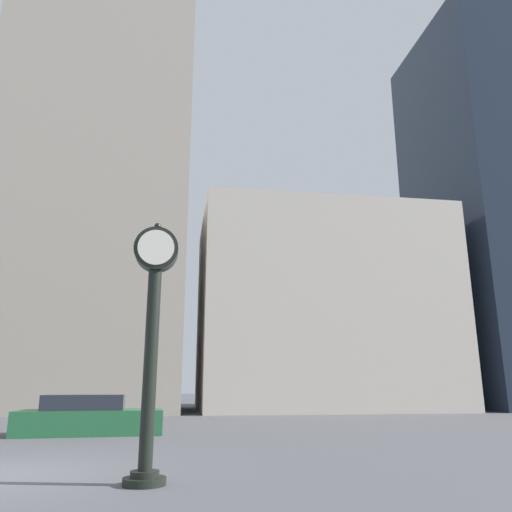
% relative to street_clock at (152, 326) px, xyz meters
% --- Properties ---
extents(building_tall_tower, '(11.94, 12.00, 37.87)m').
position_rel_street_clock_xyz_m(building_tall_tower, '(-5.24, 25.33, 16.38)').
color(building_tall_tower, '#ADA393').
rests_on(building_tall_tower, ground_plane).
extents(building_storefront_row, '(16.54, 12.00, 13.27)m').
position_rel_street_clock_xyz_m(building_storefront_row, '(10.17, 25.33, 4.08)').
color(building_storefront_row, beige).
rests_on(building_storefront_row, ground_plane).
extents(building_glass_modern, '(10.24, 12.00, 30.62)m').
position_rel_street_clock_xyz_m(building_glass_modern, '(25.10, 25.33, 12.75)').
color(building_glass_modern, '#1E2838').
rests_on(building_glass_modern, ground_plane).
extents(street_clock, '(0.78, 0.70, 4.44)m').
position_rel_street_clock_xyz_m(street_clock, '(0.00, 0.00, 0.00)').
color(street_clock, black).
rests_on(street_clock, ground_plane).
extents(car_green, '(4.74, 2.18, 1.27)m').
position_rel_street_clock_xyz_m(car_green, '(-2.36, 9.10, -2.01)').
color(car_green, '#236038').
rests_on(car_green, ground_plane).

